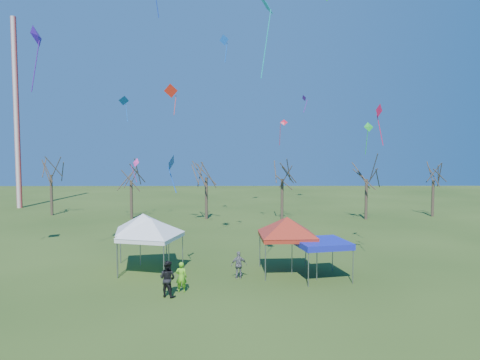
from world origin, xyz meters
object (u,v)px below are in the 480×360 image
object	(u,v)px
tent_red	(287,221)
person_grey	(239,265)
tree_4	(367,165)
tent_blue	(321,243)
tree_2	(206,163)
tent_white_mid	(151,222)
tree_0	(50,160)
tree_5	(434,167)
tent_white_west	(143,217)
person_green	(181,277)
tree_1	(131,167)
radio_mast	(16,114)
tree_3	(282,165)
person_dark	(167,279)

from	to	relation	value
tent_red	person_grey	distance (m)	4.02
tree_4	tent_blue	xyz separation A→B (m)	(-9.33, -21.99, -3.96)
tree_2	tent_red	world-z (taller)	tree_2
tent_white_mid	tree_0	bearing A→B (deg)	124.38
tree_4	tree_5	xyz separation A→B (m)	(8.37, 2.06, -0.33)
tent_white_west	person_green	bearing A→B (deg)	-57.42
tree_5	person_green	bearing A→B (deg)	-134.16
tree_5	tent_blue	size ratio (longest dim) A/B	2.17
tree_2	tree_1	bearing A→B (deg)	178.15
radio_mast	tree_1	size ratio (longest dim) A/B	3.31
radio_mast	tent_red	xyz separation A→B (m)	(32.11, -30.87, -9.23)
tree_3	person_dark	bearing A→B (deg)	-108.94
person_dark	tent_white_mid	bearing A→B (deg)	-45.65
tent_white_mid	person_grey	world-z (taller)	tent_white_mid
tent_white_west	tent_white_mid	size ratio (longest dim) A/B	1.04
tree_1	tent_white_mid	world-z (taller)	tree_1
tent_blue	person_dark	distance (m)	9.25
tree_2	tree_3	bearing A→B (deg)	-2.27
tree_2	tent_blue	world-z (taller)	tree_2
tent_red	tent_blue	world-z (taller)	tent_red
tree_3	tent_white_west	size ratio (longest dim) A/B	1.74
tree_0	tent_white_mid	distance (m)	29.49
tree_1	tent_white_west	bearing A→B (deg)	-74.19
tree_5	tent_white_west	distance (m)	36.09
person_grey	tree_5	bearing A→B (deg)	-142.61
radio_mast	tree_0	size ratio (longest dim) A/B	2.96
person_dark	person_green	bearing A→B (deg)	-108.05
person_grey	person_dark	size ratio (longest dim) A/B	0.85
tree_1	tree_2	size ratio (longest dim) A/B	0.92
tree_0	tent_white_mid	bearing A→B (deg)	-55.62
tree_1	tree_5	world-z (taller)	tree_1
tent_white_mid	person_green	world-z (taller)	tent_white_mid
tree_4	person_grey	world-z (taller)	tree_4
tree_3	person_grey	xyz separation A→B (m)	(-4.91, -22.00, -5.27)
tree_0	radio_mast	bearing A→B (deg)	137.23
tree_0	tree_5	bearing A→B (deg)	-1.69
tent_white_mid	tree_3	bearing A→B (deg)	63.64
tree_2	tree_3	distance (m)	8.41
radio_mast	tree_4	bearing A→B (deg)	-12.99
tree_1	tree_5	distance (m)	34.52
tent_blue	person_dark	size ratio (longest dim) A/B	1.82
tent_white_west	person_dark	bearing A→B (deg)	-66.19
tree_0	person_green	distance (m)	34.06
tent_white_mid	person_dark	world-z (taller)	tent_white_mid
tree_1	tree_2	world-z (taller)	tree_2
tree_2	tree_5	bearing A→B (deg)	3.70
tent_white_west	person_green	xyz separation A→B (m)	(3.05, -4.78, -2.48)
tent_red	tree_1	bearing A→B (deg)	124.64
tent_white_west	tent_white_mid	xyz separation A→B (m)	(0.73, -1.19, -0.09)
tent_white_mid	person_green	bearing A→B (deg)	-57.08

